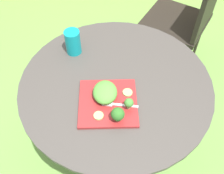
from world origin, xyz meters
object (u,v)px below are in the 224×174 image
object	(u,v)px
salad_plate	(108,103)
fork	(116,104)
patio_chair	(189,15)
drinking_glass	(73,43)

from	to	relation	value
salad_plate	fork	bearing A→B (deg)	-24.75
salad_plate	fork	world-z (taller)	fork
patio_chair	fork	bearing A→B (deg)	-121.07
patio_chair	drinking_glass	bearing A→B (deg)	-142.57
salad_plate	drinking_glass	xyz separation A→B (m)	(-0.17, 0.33, 0.05)
drinking_glass	fork	xyz separation A→B (m)	(0.20, -0.35, -0.04)
salad_plate	drinking_glass	bearing A→B (deg)	116.77
drinking_glass	fork	distance (m)	0.40
patio_chair	drinking_glass	xyz separation A→B (m)	(-0.76, -0.58, 0.27)
salad_plate	fork	xyz separation A→B (m)	(0.04, -0.02, 0.01)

